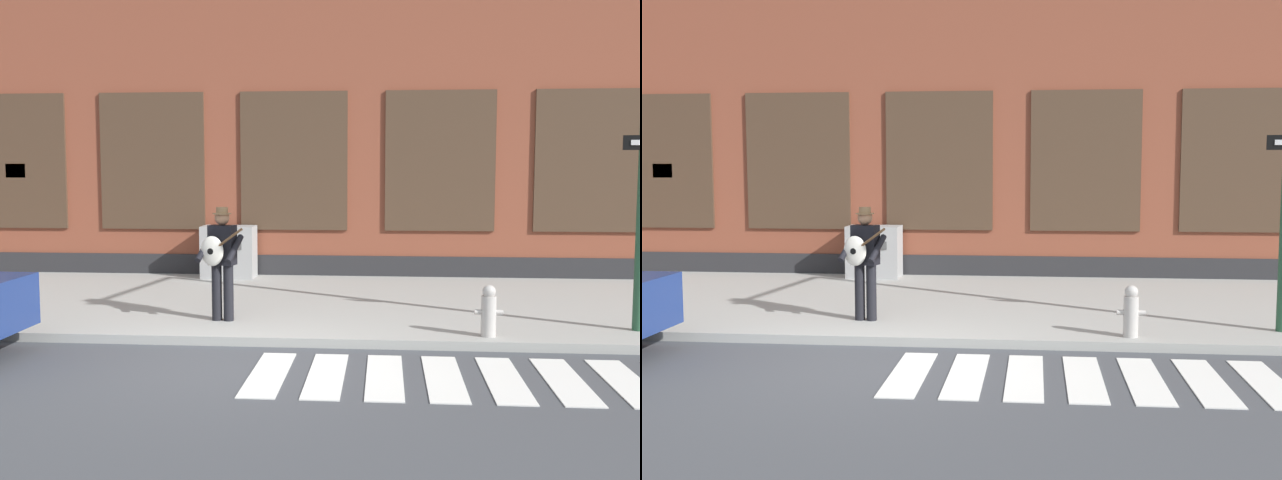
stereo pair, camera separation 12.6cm
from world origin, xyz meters
The scene contains 7 objects.
ground_plane centered at (0.00, 0.00, 0.00)m, with size 160.00×160.00×0.00m, color #424449.
sidewalk centered at (0.00, 3.91, 0.06)m, with size 28.00×5.89×0.13m.
building_backdrop centered at (0.00, 8.84, 3.84)m, with size 28.00×4.06×7.69m.
crosswalk centered at (3.25, -0.34, 0.01)m, with size 5.78×1.90×0.01m.
busker centered at (-0.50, 2.02, 1.08)m, with size 0.72×0.62×1.68m.
utility_box centered at (-1.31, 6.40, 0.66)m, with size 1.09×0.65×1.07m.
fire_hydrant centered at (3.30, 1.31, 0.47)m, with size 0.38×0.20×0.70m.
Camera 1 is at (1.90, -8.74, 2.38)m, focal length 42.00 mm.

